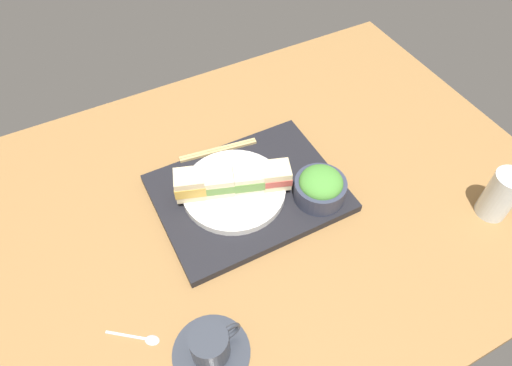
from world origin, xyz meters
TOP-DOWN VIEW (x-y plane):
  - ground_plane at (0.00, 0.00)cm, footprint 140.00×100.00cm
  - serving_tray at (0.43, -2.74)cm, footprint 41.47×31.57cm
  - sandwich_plate at (3.21, -3.71)cm, footprint 23.64×23.64cm
  - sandwich_nearmost at (-5.89, -0.69)cm, footprint 8.15×7.50cm
  - sandwich_inner_near at (0.17, -2.70)cm, footprint 8.31×7.56cm
  - sandwich_inner_far at (6.24, -4.71)cm, footprint 7.91×7.25cm
  - sandwich_farmost at (12.31, -6.72)cm, footprint 8.21×7.45cm
  - salad_bowl at (-13.47, 6.21)cm, footprint 11.67×11.67cm
  - chopsticks_pair at (1.00, -17.20)cm, footprint 19.57×4.18cm
  - coffee_cup at (22.33, 26.54)cm, footprint 14.41×14.41cm
  - drinking_glass at (-46.76, 26.60)cm, footprint 6.76×6.76cm
  - teaspoon at (32.56, 18.39)cm, footprint 9.13×7.36cm

SIDE VIEW (x-z plane):
  - ground_plane at x=0.00cm, z-range -3.00..0.00cm
  - teaspoon at x=32.56cm, z-range -0.05..0.75cm
  - serving_tray at x=0.43cm, z-range 0.00..2.09cm
  - chopsticks_pair at x=1.00cm, z-range 2.09..2.79cm
  - sandwich_plate at x=3.21cm, z-range 2.09..3.81cm
  - coffee_cup at x=22.33cm, z-range -0.67..6.87cm
  - salad_bowl at x=-13.47cm, z-range 1.81..9.42cm
  - drinking_glass at x=-46.76cm, z-range 0.00..12.22cm
  - sandwich_inner_near at x=0.17cm, z-range 3.81..8.82cm
  - sandwich_nearmost at x=-5.89cm, z-range 3.81..8.96cm
  - sandwich_inner_far at x=6.24cm, z-range 3.81..9.01cm
  - sandwich_farmost at x=12.31cm, z-range 3.81..9.92cm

